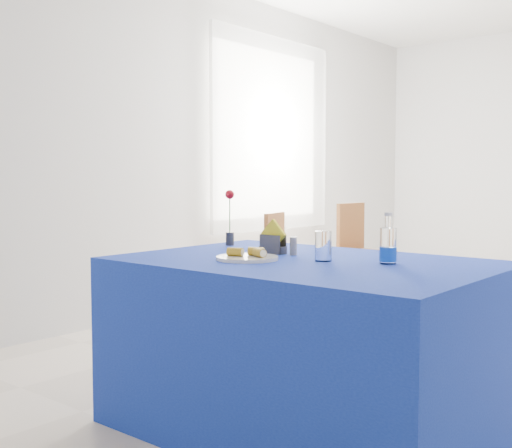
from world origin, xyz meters
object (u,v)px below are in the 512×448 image
Objects in this scene: chair_win_b at (359,245)px; water_bottle at (388,247)px; plate at (247,258)px; chair_win_a at (285,256)px; blue_table at (305,345)px.

water_bottle is at bearing -144.25° from chair_win_b.
water_bottle reaches higher than plate.
water_bottle is 2.64m from chair_win_a.
plate is 0.31× the size of chair_win_b.
chair_win_b reaches higher than plate.
chair_win_b reaches higher than blue_table.
blue_table is 7.44× the size of water_bottle.
blue_table is 1.79× the size of chair_win_b.
plate is 3.21m from chair_win_b.
plate is 0.17× the size of blue_table.
blue_table is 3.14m from chair_win_b.
chair_win_b is (-1.38, 2.81, 0.14)m from blue_table.
plate is at bearing -162.75° from chair_win_a.
water_bottle is 3.21m from chair_win_b.
chair_win_b is at bearing 111.62° from plate.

